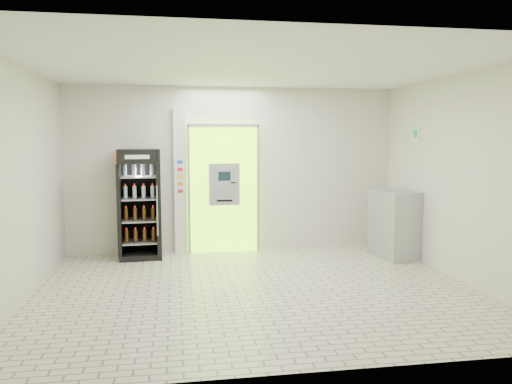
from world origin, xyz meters
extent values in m
plane|color=beige|center=(0.00, 0.00, 0.00)|extent=(6.00, 6.00, 0.00)
plane|color=beige|center=(0.00, 2.50, 1.50)|extent=(6.00, 0.00, 6.00)
plane|color=beige|center=(0.00, -2.50, 1.50)|extent=(6.00, 0.00, 6.00)
plane|color=beige|center=(-3.00, 0.00, 1.50)|extent=(0.00, 5.00, 5.00)
plane|color=beige|center=(3.00, 0.00, 1.50)|extent=(0.00, 5.00, 5.00)
plane|color=white|center=(0.00, 0.00, 3.00)|extent=(6.00, 6.00, 0.00)
cube|color=#8CFB10|center=(-0.20, 2.43, 1.15)|extent=(1.20, 0.12, 2.30)
cube|color=gray|center=(-0.20, 2.36, 2.30)|extent=(1.28, 0.04, 0.06)
cube|color=gray|center=(-0.83, 2.36, 1.15)|extent=(0.04, 0.04, 2.30)
cube|color=gray|center=(0.43, 2.36, 1.15)|extent=(0.04, 0.04, 2.30)
cube|color=black|center=(-0.10, 2.38, 0.50)|extent=(0.62, 0.01, 0.67)
cube|color=black|center=(-0.54, 2.38, 1.98)|extent=(0.22, 0.01, 0.18)
cube|color=#999BA0|center=(-0.20, 2.32, 1.25)|extent=(0.55, 0.12, 0.75)
cube|color=black|center=(-0.20, 2.25, 1.40)|extent=(0.22, 0.01, 0.16)
cube|color=gray|center=(-0.20, 2.25, 1.12)|extent=(0.16, 0.01, 0.12)
cube|color=black|center=(-0.04, 2.25, 1.28)|extent=(0.09, 0.01, 0.02)
cube|color=black|center=(-0.20, 2.25, 0.96)|extent=(0.28, 0.01, 0.03)
cube|color=silver|center=(-0.98, 2.45, 1.30)|extent=(0.22, 0.10, 2.60)
cube|color=#193FB2|center=(-0.98, 2.40, 1.65)|extent=(0.09, 0.01, 0.06)
cube|color=red|center=(-0.98, 2.40, 1.52)|extent=(0.09, 0.01, 0.06)
cube|color=yellow|center=(-0.98, 2.40, 1.39)|extent=(0.09, 0.01, 0.06)
cube|color=orange|center=(-0.98, 2.40, 1.26)|extent=(0.09, 0.01, 0.06)
cube|color=red|center=(-0.98, 2.40, 1.13)|extent=(0.09, 0.01, 0.06)
cube|color=black|center=(-1.68, 2.17, 0.94)|extent=(0.74, 0.68, 1.89)
cube|color=black|center=(-1.68, 2.47, 0.94)|extent=(0.71, 0.09, 1.89)
cube|color=red|center=(-1.68, 1.85, 1.76)|extent=(0.69, 0.04, 0.23)
cube|color=white|center=(-1.68, 1.85, 1.76)|extent=(0.40, 0.03, 0.07)
cube|color=black|center=(-1.68, 2.17, 0.05)|extent=(0.74, 0.68, 0.09)
cylinder|color=gray|center=(-1.37, 1.83, 0.87)|extent=(0.03, 0.03, 0.85)
cube|color=gray|center=(-1.68, 2.17, 0.28)|extent=(0.62, 0.58, 0.02)
cube|color=gray|center=(-1.68, 2.17, 0.66)|extent=(0.62, 0.58, 0.02)
cube|color=gray|center=(-1.68, 2.17, 1.04)|extent=(0.62, 0.58, 0.02)
cube|color=gray|center=(-1.68, 2.17, 1.41)|extent=(0.62, 0.58, 0.02)
cube|color=#999BA0|center=(2.70, 1.47, 0.59)|extent=(0.69, 0.94, 1.17)
cube|color=gray|center=(2.40, 1.47, 0.64)|extent=(0.11, 0.85, 0.01)
cube|color=white|center=(2.99, 1.40, 2.12)|extent=(0.02, 0.22, 0.26)
cube|color=#0C8746|center=(2.98, 1.40, 2.15)|extent=(0.00, 0.14, 0.14)
camera|label=1|loc=(-1.07, -6.58, 2.05)|focal=35.00mm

